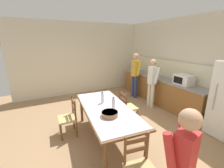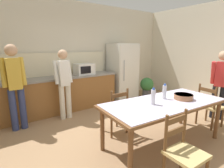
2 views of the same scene
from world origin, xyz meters
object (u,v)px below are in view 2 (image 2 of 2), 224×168
Objects in this scene: microwave at (84,69)px; bottle_near_centre at (153,97)px; chair_side_far_left at (116,112)px; potted_plant at (147,86)px; chair_side_near_left at (183,152)px; dining_table at (164,106)px; chair_head_end at (209,106)px; bottle_off_centre at (164,92)px; refrigerator at (123,71)px; person_at_sink at (15,83)px; person_at_counter at (64,81)px; person_by_table at (220,82)px; serving_bowl at (183,96)px.

bottle_near_centre is at bearing -92.42° from microwave.
chair_side_far_left reaches higher than potted_plant.
potted_plant is (2.45, 2.87, -0.06)m from chair_side_near_left.
dining_table is 2.47× the size of chair_head_end.
bottle_off_centre is at bearing 88.23° from chair_head_end.
chair_side_near_left is (-0.55, -0.72, -0.26)m from dining_table.
refrigerator is 1.94× the size of chair_side_near_left.
refrigerator reaches higher than person_at_sink.
refrigerator is 2.44m from chair_side_far_left.
refrigerator is 2.21m from person_at_counter.
chair_side_far_left is at bearing -34.12° from person_by_table.
refrigerator is at bearing 60.00° from bottle_near_centre.
person_by_table is (2.35, -0.84, 0.45)m from chair_side_far_left.
dining_table reaches higher than potted_plant.
serving_bowl is at bearing 36.48° from chair_side_near_left.
person_by_table is (2.88, -2.11, -0.02)m from person_at_counter.
refrigerator reaches higher than chair_side_far_left.
bottle_near_centre is 0.17× the size of person_at_counter.
dining_table is at bearing -4.75° from bottle_near_centre.
person_by_table is 2.38× the size of potted_plant.
person_at_counter is (-1.32, 2.18, 0.08)m from serving_bowl.
refrigerator is at bearing -130.01° from chair_side_far_left.
person_by_table is at bearing -1.48° from bottle_near_centre.
person_by_table is (2.20, -0.06, -0.01)m from bottle_near_centre.
microwave is 0.22× the size of dining_table.
bottle_near_centre reaches higher than chair_head_end.
bottle_near_centre is 0.30× the size of chair_head_end.
chair_side_far_left is 1.45m from person_at_counter.
microwave is at bearing -56.43° from person_at_counter.
microwave reaches higher than chair_head_end.
person_by_table reaches higher than microwave.
chair_side_near_left is (-0.28, -0.75, -0.46)m from bottle_near_centre.
microwave is 2.51m from bottle_off_centre.
microwave is 0.32× the size of person_by_table.
person_at_sink is (-1.66, 2.07, 0.07)m from bottle_near_centre.
chair_side_far_left is at bearing 100.99° from bottle_near_centre.
serving_bowl is at bearing 133.83° from chair_side_far_left.
dining_table is at bearing -15.51° from person_by_table.
person_at_sink is 1.09× the size of person_by_table.
person_at_sink is (-1.77, -0.50, -0.09)m from microwave.
chair_head_end is (1.80, -0.92, 0.00)m from chair_side_far_left.
serving_bowl is 0.20× the size of person_at_counter.
bottle_near_centre is 0.30× the size of chair_side_far_left.
bottle_off_centre is 0.17× the size of person_at_counter.
bottle_near_centre is at bearing -135.51° from potted_plant.
chair_side_near_left reaches higher than serving_bowl.
bottle_off_centre is at bearing -131.03° from potted_plant.
serving_bowl is 0.20× the size of person_by_table.
person_by_table reaches higher than chair_side_far_left.
serving_bowl is 2.75m from potted_plant.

